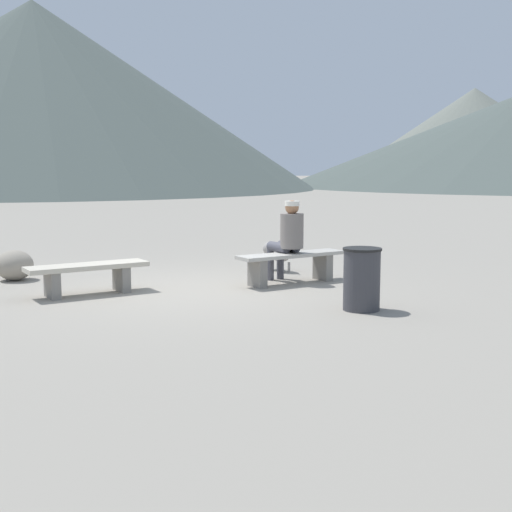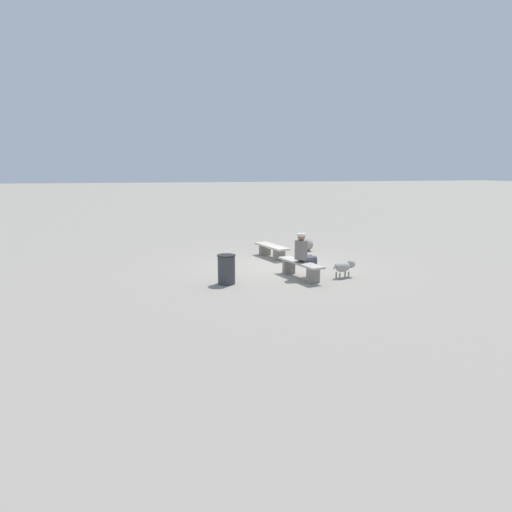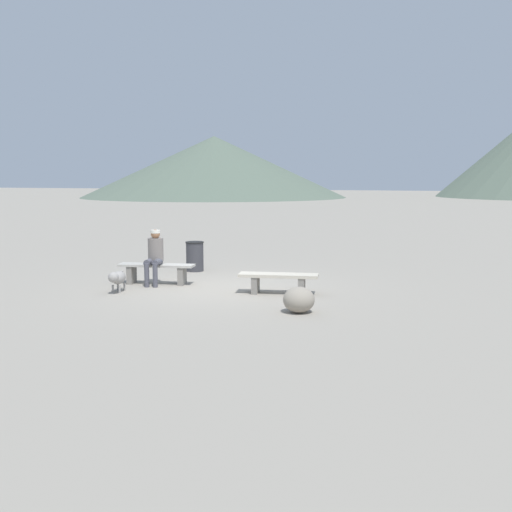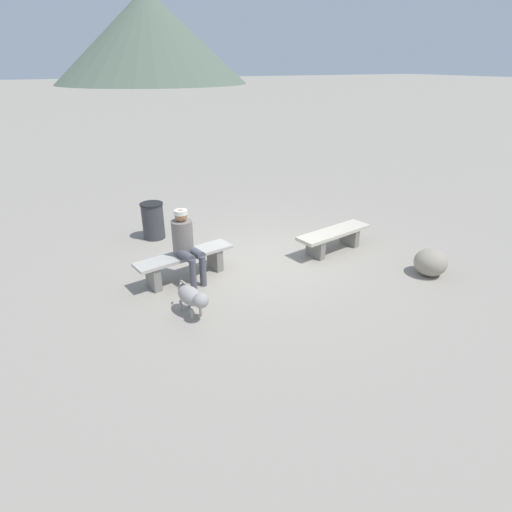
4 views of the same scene
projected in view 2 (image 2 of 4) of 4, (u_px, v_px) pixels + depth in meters
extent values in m
cube|color=gray|center=(281.00, 268.00, 13.57)|extent=(210.00, 210.00, 0.06)
cube|color=gray|center=(265.00, 250.00, 15.38)|extent=(0.21, 0.43, 0.36)
cube|color=gray|center=(279.00, 255.00, 14.52)|extent=(0.21, 0.43, 0.36)
cube|color=beige|center=(272.00, 246.00, 14.91)|extent=(1.72, 0.78, 0.07)
cube|color=gray|center=(289.00, 267.00, 12.60)|extent=(0.20, 0.38, 0.41)
cube|color=gray|center=(313.00, 275.00, 11.55)|extent=(0.20, 0.38, 0.41)
cube|color=#B2ADA3|center=(301.00, 263.00, 12.03)|extent=(1.79, 0.75, 0.05)
cylinder|color=slate|center=(301.00, 250.00, 11.95)|extent=(0.35, 0.35, 0.52)
sphere|color=#A3704C|center=(301.00, 237.00, 11.88)|extent=(0.21, 0.21, 0.21)
cylinder|color=silver|center=(301.00, 235.00, 11.87)|extent=(0.22, 0.22, 0.07)
cylinder|color=#4C4C56|center=(309.00, 259.00, 12.02)|extent=(0.25, 0.44, 0.15)
cylinder|color=#4C4C56|center=(315.00, 268.00, 12.18)|extent=(0.11, 0.11, 0.54)
cylinder|color=#4C4C56|center=(305.00, 258.00, 12.19)|extent=(0.25, 0.44, 0.15)
cylinder|color=#4C4C56|center=(311.00, 266.00, 12.34)|extent=(0.11, 0.11, 0.54)
ellipsoid|color=gray|center=(343.00, 267.00, 12.10)|extent=(0.38, 0.55, 0.27)
sphere|color=gray|center=(351.00, 264.00, 12.23)|extent=(0.23, 0.23, 0.23)
cylinder|color=gray|center=(345.00, 274.00, 12.28)|extent=(0.04, 0.04, 0.17)
cylinder|color=gray|center=(349.00, 275.00, 12.15)|extent=(0.04, 0.04, 0.17)
cylinder|color=gray|center=(336.00, 275.00, 12.12)|extent=(0.04, 0.04, 0.17)
cylinder|color=gray|center=(340.00, 276.00, 12.00)|extent=(0.04, 0.04, 0.17)
cylinder|color=gray|center=(335.00, 267.00, 11.95)|extent=(0.06, 0.12, 0.15)
cylinder|color=#38383D|center=(226.00, 270.00, 11.43)|extent=(0.45, 0.45, 0.74)
cylinder|color=black|center=(226.00, 255.00, 11.36)|extent=(0.48, 0.48, 0.03)
ellipsoid|color=gray|center=(305.00, 244.00, 16.25)|extent=(0.81, 0.81, 0.47)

